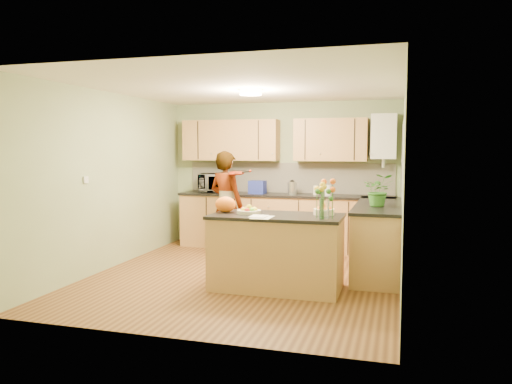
# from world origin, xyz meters

# --- Properties ---
(floor) EXTENTS (4.50, 4.50, 0.00)m
(floor) POSITION_xyz_m (0.00, 0.00, 0.00)
(floor) COLOR #543018
(floor) RESTS_ON ground
(ceiling) EXTENTS (4.00, 4.50, 0.02)m
(ceiling) POSITION_xyz_m (0.00, 0.00, 2.50)
(ceiling) COLOR white
(ceiling) RESTS_ON wall_back
(wall_back) EXTENTS (4.00, 0.02, 2.50)m
(wall_back) POSITION_xyz_m (0.00, 2.25, 1.25)
(wall_back) COLOR gray
(wall_back) RESTS_ON floor
(wall_front) EXTENTS (4.00, 0.02, 2.50)m
(wall_front) POSITION_xyz_m (0.00, -2.25, 1.25)
(wall_front) COLOR gray
(wall_front) RESTS_ON floor
(wall_left) EXTENTS (0.02, 4.50, 2.50)m
(wall_left) POSITION_xyz_m (-2.00, 0.00, 1.25)
(wall_left) COLOR gray
(wall_left) RESTS_ON floor
(wall_right) EXTENTS (0.02, 4.50, 2.50)m
(wall_right) POSITION_xyz_m (2.00, 0.00, 1.25)
(wall_right) COLOR gray
(wall_right) RESTS_ON floor
(back_counter) EXTENTS (3.64, 0.62, 0.94)m
(back_counter) POSITION_xyz_m (0.10, 1.95, 0.47)
(back_counter) COLOR #A47741
(back_counter) RESTS_ON floor
(right_counter) EXTENTS (0.62, 2.24, 0.94)m
(right_counter) POSITION_xyz_m (1.70, 0.85, 0.47)
(right_counter) COLOR #A47741
(right_counter) RESTS_ON floor
(splashback) EXTENTS (3.60, 0.02, 0.52)m
(splashback) POSITION_xyz_m (0.10, 2.23, 1.20)
(splashback) COLOR beige
(splashback) RESTS_ON back_counter
(upper_cabinets) EXTENTS (3.20, 0.34, 0.70)m
(upper_cabinets) POSITION_xyz_m (-0.18, 2.08, 1.85)
(upper_cabinets) COLOR #A47741
(upper_cabinets) RESTS_ON wall_back
(boiler) EXTENTS (0.40, 0.30, 0.86)m
(boiler) POSITION_xyz_m (1.70, 2.09, 1.90)
(boiler) COLOR silver
(boiler) RESTS_ON wall_back
(window_right) EXTENTS (0.01, 1.30, 1.05)m
(window_right) POSITION_xyz_m (1.99, 0.60, 1.55)
(window_right) COLOR silver
(window_right) RESTS_ON wall_right
(light_switch) EXTENTS (0.02, 0.09, 0.09)m
(light_switch) POSITION_xyz_m (-1.99, -0.60, 1.30)
(light_switch) COLOR silver
(light_switch) RESTS_ON wall_left
(ceiling_lamp) EXTENTS (0.30, 0.30, 0.07)m
(ceiling_lamp) POSITION_xyz_m (0.00, 0.30, 2.46)
(ceiling_lamp) COLOR #FFEABF
(ceiling_lamp) RESTS_ON ceiling
(peninsula_island) EXTENTS (1.59, 0.81, 0.91)m
(peninsula_island) POSITION_xyz_m (0.55, -0.42, 0.46)
(peninsula_island) COLOR #A47741
(peninsula_island) RESTS_ON floor
(fruit_dish) EXTENTS (0.30, 0.30, 0.10)m
(fruit_dish) POSITION_xyz_m (0.20, -0.42, 0.95)
(fruit_dish) COLOR beige
(fruit_dish) RESTS_ON peninsula_island
(orange_bowl) EXTENTS (0.25, 0.25, 0.15)m
(orange_bowl) POSITION_xyz_m (1.10, -0.27, 0.97)
(orange_bowl) COLOR beige
(orange_bowl) RESTS_ON peninsula_island
(flower_vase) EXTENTS (0.27, 0.27, 0.51)m
(flower_vase) POSITION_xyz_m (1.15, -0.60, 1.25)
(flower_vase) COLOR silver
(flower_vase) RESTS_ON peninsula_island
(orange_bag) EXTENTS (0.29, 0.25, 0.20)m
(orange_bag) POSITION_xyz_m (-0.13, -0.37, 1.01)
(orange_bag) COLOR orange
(orange_bag) RESTS_ON peninsula_island
(papers) EXTENTS (0.23, 0.31, 0.01)m
(papers) POSITION_xyz_m (0.45, -0.72, 0.92)
(papers) COLOR white
(papers) RESTS_ON peninsula_island
(violinist) EXTENTS (0.71, 0.59, 1.67)m
(violinist) POSITION_xyz_m (-0.64, 1.09, 0.83)
(violinist) COLOR tan
(violinist) RESTS_ON floor
(violin) EXTENTS (0.58, 0.50, 0.14)m
(violin) POSITION_xyz_m (-0.44, 0.87, 1.33)
(violin) COLOR #4F0E04
(violin) RESTS_ON violinist
(microwave) EXTENTS (0.67, 0.52, 0.33)m
(microwave) POSITION_xyz_m (-1.14, 1.98, 1.10)
(microwave) COLOR silver
(microwave) RESTS_ON back_counter
(blue_box) EXTENTS (0.28, 0.22, 0.22)m
(blue_box) POSITION_xyz_m (-0.37, 1.93, 1.05)
(blue_box) COLOR navy
(blue_box) RESTS_ON back_counter
(kettle) EXTENTS (0.15, 0.15, 0.28)m
(kettle) POSITION_xyz_m (0.23, 1.94, 1.06)
(kettle) COLOR silver
(kettle) RESTS_ON back_counter
(jar_cream) EXTENTS (0.11, 0.11, 0.15)m
(jar_cream) POSITION_xyz_m (0.63, 1.98, 1.02)
(jar_cream) COLOR beige
(jar_cream) RESTS_ON back_counter
(jar_white) EXTENTS (0.12, 0.12, 0.17)m
(jar_white) POSITION_xyz_m (0.84, 1.89, 1.03)
(jar_white) COLOR silver
(jar_white) RESTS_ON back_counter
(potted_plant) EXTENTS (0.41, 0.36, 0.43)m
(potted_plant) POSITION_xyz_m (1.70, 0.55, 1.16)
(potted_plant) COLOR #347326
(potted_plant) RESTS_ON right_counter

